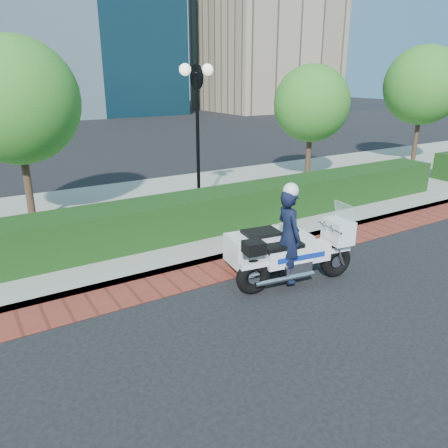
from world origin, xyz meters
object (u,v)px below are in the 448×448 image
tree_c (312,104)px  police_motorcycle (283,245)px  lamppost (197,116)px  tree_d (423,86)px  tree_b (15,101)px

tree_c → police_motorcycle: tree_c is taller
tree_c → police_motorcycle: 8.86m
lamppost → tree_c: 5.65m
tree_c → lamppost: bearing=-166.7°
lamppost → tree_c: tree_c is taller
tree_d → police_motorcycle: size_ratio=1.94×
tree_b → police_motorcycle: size_ratio=1.84×
lamppost → police_motorcycle: bearing=-97.3°
lamppost → tree_b: tree_b is taller
lamppost → tree_c: (5.50, 1.30, 0.09)m
lamppost → police_motorcycle: lamppost is taller
tree_b → tree_c: 10.01m
tree_c → tree_d: bearing=0.0°
tree_d → tree_c: bearing=-180.0°
tree_b → tree_d: size_ratio=0.95×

